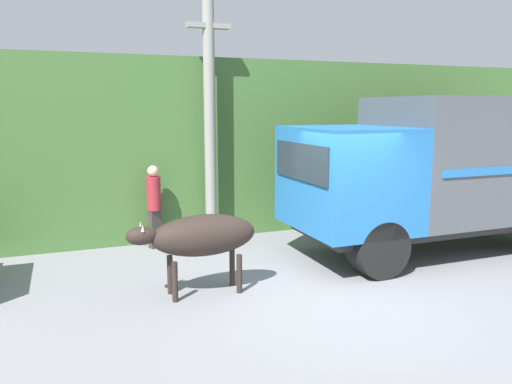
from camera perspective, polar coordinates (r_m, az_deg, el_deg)
name	(u,v)px	position (r m, az deg, el deg)	size (l,w,h in m)	color
ground_plane	(332,289)	(8.32, 8.71, -10.96)	(60.00, 60.00, 0.00)	gray
hillside_embankment	(211,140)	(14.20, -5.14, 5.90)	(32.00, 6.09, 3.98)	#426B33
cargo_truck	(449,167)	(10.80, 21.16, 2.70)	(6.36, 2.38, 3.11)	#2D2D2D
brown_cow	(201,236)	(7.82, -6.30, -5.04)	(2.02, 0.65, 1.27)	#2D231E
pedestrian_on_hill	(154,202)	(10.54, -11.58, -1.10)	(0.38, 0.38, 1.74)	#38332D
utility_pole	(210,118)	(10.60, -5.31, 8.42)	(0.90, 0.24, 5.17)	gray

